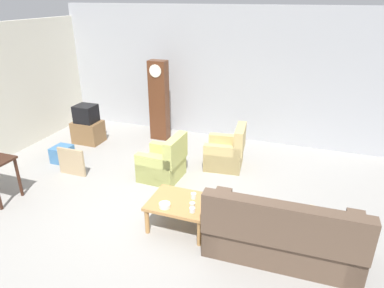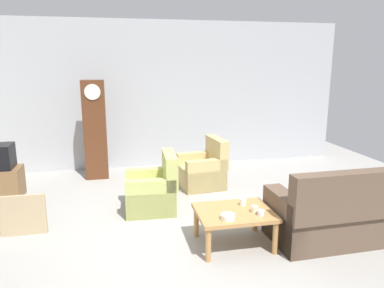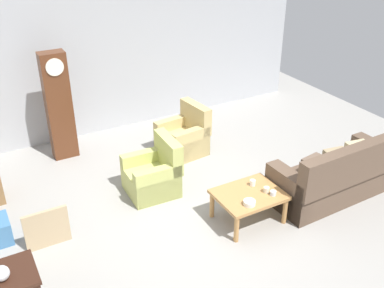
% 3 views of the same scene
% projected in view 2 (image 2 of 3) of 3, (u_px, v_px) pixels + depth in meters
% --- Properties ---
extents(ground_plane, '(10.40, 10.40, 0.00)m').
position_uv_depth(ground_plane, '(190.00, 235.00, 4.96)').
color(ground_plane, '#999691').
extents(garage_door_wall, '(8.40, 0.16, 3.20)m').
position_uv_depth(garage_door_wall, '(157.00, 95.00, 8.05)').
color(garage_door_wall, '#ADAFB5').
rests_on(garage_door_wall, ground_plane).
extents(couch_floral, '(2.12, 0.93, 1.04)m').
position_uv_depth(couch_floral, '(351.00, 214.00, 4.78)').
color(couch_floral, brown).
rests_on(couch_floral, ground_plane).
extents(armchair_olive_near, '(0.82, 0.79, 0.92)m').
position_uv_depth(armchair_olive_near, '(153.00, 192.00, 5.74)').
color(armchair_olive_near, '#B7BC66').
rests_on(armchair_olive_near, ground_plane).
extents(armchair_olive_far, '(0.87, 0.84, 0.92)m').
position_uv_depth(armchair_olive_far, '(203.00, 171.00, 6.84)').
color(armchair_olive_far, tan).
rests_on(armchair_olive_far, ground_plane).
extents(coffee_table_wood, '(0.96, 0.76, 0.47)m').
position_uv_depth(coffee_table_wood, '(234.00, 216.00, 4.61)').
color(coffee_table_wood, '#B27F47').
rests_on(coffee_table_wood, ground_plane).
extents(grandfather_clock, '(0.44, 0.30, 1.98)m').
position_uv_depth(grandfather_clock, '(95.00, 130.00, 7.21)').
color(grandfather_clock, '#562D19').
rests_on(grandfather_clock, ground_plane).
extents(tv_stand_cabinet, '(0.68, 0.52, 0.53)m').
position_uv_depth(tv_stand_cabinet, '(1.00, 183.00, 6.25)').
color(tv_stand_cabinet, brown).
rests_on(tv_stand_cabinet, ground_plane).
extents(framed_picture_leaning, '(0.60, 0.05, 0.57)m').
position_uv_depth(framed_picture_leaning, '(23.00, 215.00, 4.90)').
color(framed_picture_leaning, tan).
rests_on(framed_picture_leaning, ground_plane).
extents(cup_white_porcelain, '(0.08, 0.08, 0.09)m').
position_uv_depth(cup_white_porcelain, '(243.00, 202.00, 4.76)').
color(cup_white_porcelain, white).
rests_on(cup_white_porcelain, coffee_table_wood).
extents(cup_blue_rimmed, '(0.09, 0.09, 0.07)m').
position_uv_depth(cup_blue_rimmed, '(261.00, 213.00, 4.44)').
color(cup_blue_rimmed, silver).
rests_on(cup_blue_rimmed, coffee_table_wood).
extents(cup_cream_tall, '(0.09, 0.09, 0.08)m').
position_uv_depth(cup_cream_tall, '(255.00, 209.00, 4.54)').
color(cup_cream_tall, beige).
rests_on(cup_cream_tall, coffee_table_wood).
extents(bowl_white_stacked, '(0.17, 0.17, 0.07)m').
position_uv_depth(bowl_white_stacked, '(228.00, 217.00, 4.33)').
color(bowl_white_stacked, white).
rests_on(bowl_white_stacked, coffee_table_wood).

